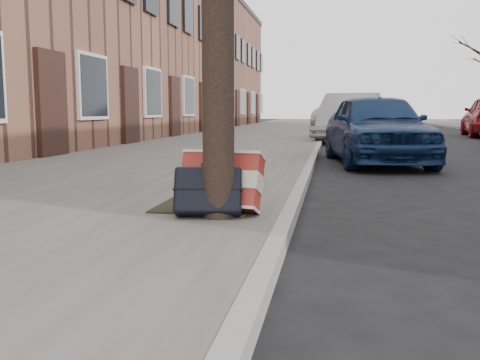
% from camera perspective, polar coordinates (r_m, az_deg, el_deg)
% --- Properties ---
extents(ground, '(120.00, 120.00, 0.00)m').
position_cam_1_polar(ground, '(3.68, 23.76, -8.62)').
color(ground, black).
rests_on(ground, ground).
extents(near_sidewalk, '(5.00, 70.00, 0.12)m').
position_cam_1_polar(near_sidewalk, '(18.67, 1.21, 4.61)').
color(near_sidewalk, slate).
rests_on(near_sidewalk, ground).
extents(house_near, '(6.80, 40.00, 7.00)m').
position_cam_1_polar(house_near, '(21.44, -14.61, 13.95)').
color(house_near, brown).
rests_on(house_near, ground).
extents(dirt_patch, '(0.85, 0.85, 0.02)m').
position_cam_1_polar(dirt_patch, '(4.84, -3.56, -2.70)').
color(dirt_patch, black).
rests_on(dirt_patch, near_sidewalk).
extents(suitcase_red, '(0.72, 0.46, 0.52)m').
position_cam_1_polar(suitcase_red, '(4.49, -2.06, -0.20)').
color(suitcase_red, maroon).
rests_on(suitcase_red, near_sidewalk).
extents(suitcase_navy, '(0.58, 0.39, 0.43)m').
position_cam_1_polar(suitcase_navy, '(4.32, -3.40, -1.15)').
color(suitcase_navy, black).
rests_on(suitcase_navy, near_sidewalk).
extents(car_near_front, '(2.08, 4.06, 1.32)m').
position_cam_1_polar(car_near_front, '(10.19, 14.31, 5.42)').
color(car_near_front, '#10254C').
rests_on(car_near_front, ground).
extents(car_near_mid, '(2.43, 4.85, 1.53)m').
position_cam_1_polar(car_near_mid, '(17.28, 11.77, 6.56)').
color(car_near_mid, '#A6A8AD').
rests_on(car_near_mid, ground).
extents(car_near_back, '(3.61, 5.11, 1.29)m').
position_cam_1_polar(car_near_back, '(26.41, 11.49, 6.56)').
color(car_near_back, '#343438').
rests_on(car_near_back, ground).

